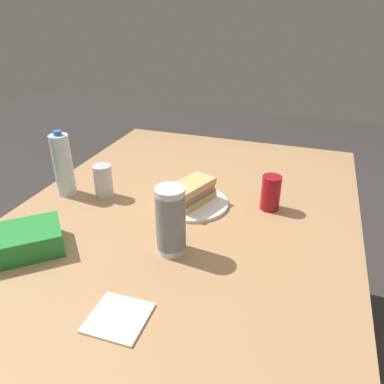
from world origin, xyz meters
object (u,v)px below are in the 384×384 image
object	(u,v)px
soda_can_silver	(103,181)
water_bottle_tall	(63,165)
chip_bag	(19,241)
plastic_cup_stack	(171,221)
soda_can_red	(271,193)
dining_table	(185,232)
sandwich	(192,192)
paper_plate	(192,203)

from	to	relation	value
soda_can_silver	water_bottle_tall	bearing A→B (deg)	-80.21
chip_bag	plastic_cup_stack	distance (m)	0.44
soda_can_silver	soda_can_red	bearing A→B (deg)	99.98
chip_bag	water_bottle_tall	distance (m)	0.37
dining_table	soda_can_red	xyz separation A→B (m)	(-0.12, 0.27, 0.14)
sandwich	chip_bag	world-z (taller)	sandwich
paper_plate	chip_bag	xyz separation A→B (m)	(0.42, -0.38, 0.03)
soda_can_red	chip_bag	bearing A→B (deg)	-53.20
plastic_cup_stack	soda_can_silver	xyz separation A→B (m)	(-0.23, -0.36, -0.04)
chip_bag	soda_can_silver	xyz separation A→B (m)	(-0.38, 0.05, 0.03)
soda_can_red	sandwich	bearing A→B (deg)	-76.12
dining_table	sandwich	distance (m)	0.15
water_bottle_tall	soda_can_silver	xyz separation A→B (m)	(-0.02, 0.14, -0.05)
soda_can_red	soda_can_silver	distance (m)	0.60
dining_table	water_bottle_tall	distance (m)	0.50
water_bottle_tall	plastic_cup_stack	xyz separation A→B (m)	(0.21, 0.50, -0.01)
chip_bag	plastic_cup_stack	world-z (taller)	plastic_cup_stack
paper_plate	soda_can_silver	xyz separation A→B (m)	(0.04, -0.32, 0.05)
dining_table	soda_can_red	distance (m)	0.33
dining_table	soda_can_red	bearing A→B (deg)	113.53
chip_bag	soda_can_silver	bearing A→B (deg)	40.55
sandwich	soda_can_red	distance (m)	0.27
paper_plate	plastic_cup_stack	world-z (taller)	plastic_cup_stack
dining_table	paper_plate	size ratio (longest dim) A/B	5.99
sandwich	water_bottle_tall	size ratio (longest dim) A/B	0.84
plastic_cup_stack	paper_plate	bearing A→B (deg)	-173.58
water_bottle_tall	dining_table	bearing A→B (deg)	91.36
water_bottle_tall	soda_can_silver	bearing A→B (deg)	99.79
paper_plate	dining_table	bearing A→B (deg)	-6.47
dining_table	plastic_cup_stack	distance (m)	0.29
water_bottle_tall	soda_can_red	bearing A→B (deg)	99.94
chip_bag	soda_can_silver	world-z (taller)	soda_can_silver
dining_table	soda_can_silver	distance (m)	0.35
chip_bag	plastic_cup_stack	xyz separation A→B (m)	(-0.14, 0.41, 0.07)
paper_plate	soda_can_silver	distance (m)	0.33
sandwich	plastic_cup_stack	world-z (taller)	plastic_cup_stack
chip_bag	soda_can_silver	distance (m)	0.38
dining_table	sandwich	bearing A→B (deg)	172.57
sandwich	soda_can_red	xyz separation A→B (m)	(-0.06, 0.26, 0.01)
chip_bag	water_bottle_tall	size ratio (longest dim) A/B	0.95
chip_bag	soda_can_silver	size ratio (longest dim) A/B	1.89
sandwich	water_bottle_tall	world-z (taller)	water_bottle_tall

